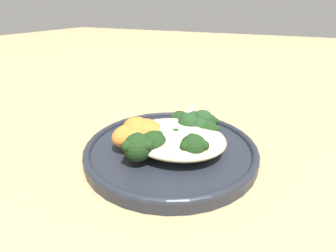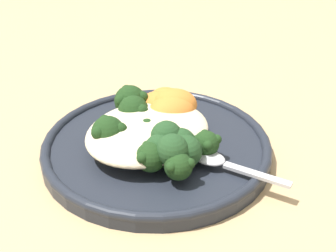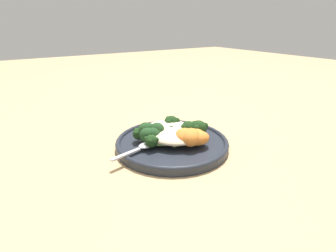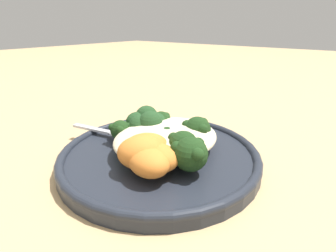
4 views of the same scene
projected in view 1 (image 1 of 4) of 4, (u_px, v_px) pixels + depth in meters
name	position (u px, v px, depth m)	size (l,w,h in m)	color
ground_plane	(179.00, 154.00, 0.43)	(4.00, 4.00, 0.00)	tan
plate	(171.00, 149.00, 0.42)	(0.28, 0.28, 0.02)	#232833
quinoa_mound	(178.00, 138.00, 0.41)	(0.16, 0.13, 0.03)	beige
broccoli_stalk_0	(141.00, 144.00, 0.38)	(0.05, 0.12, 0.04)	#8EB25B
broccoli_stalk_1	(154.00, 142.00, 0.39)	(0.07, 0.10, 0.04)	#8EB25B
broccoli_stalk_2	(188.00, 146.00, 0.38)	(0.12, 0.07, 0.04)	#8EB25B
broccoli_stalk_3	(172.00, 137.00, 0.41)	(0.08, 0.04, 0.03)	#8EB25B
broccoli_stalk_4	(197.00, 132.00, 0.43)	(0.11, 0.06, 0.03)	#8EB25B
broccoli_stalk_5	(193.00, 126.00, 0.45)	(0.11, 0.09, 0.03)	#8EB25B
broccoli_stalk_6	(172.00, 123.00, 0.46)	(0.06, 0.10, 0.03)	#8EB25B
sweet_potato_chunk_0	(135.00, 137.00, 0.40)	(0.05, 0.04, 0.03)	orange
sweet_potato_chunk_1	(137.00, 130.00, 0.42)	(0.06, 0.05, 0.04)	orange
sweet_potato_chunk_2	(146.00, 131.00, 0.42)	(0.06, 0.05, 0.04)	orange
sweet_potato_chunk_3	(128.00, 136.00, 0.41)	(0.05, 0.04, 0.03)	orange
kale_tuft	(194.00, 123.00, 0.44)	(0.06, 0.06, 0.04)	#234723
spoon	(187.00, 120.00, 0.49)	(0.04, 0.11, 0.01)	silver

